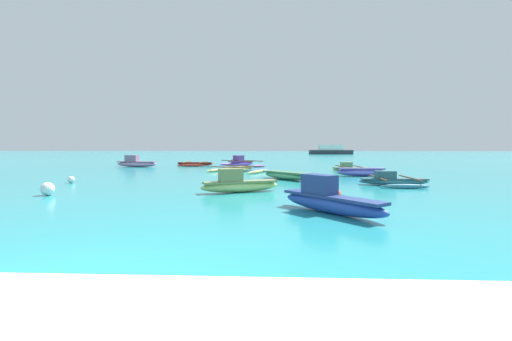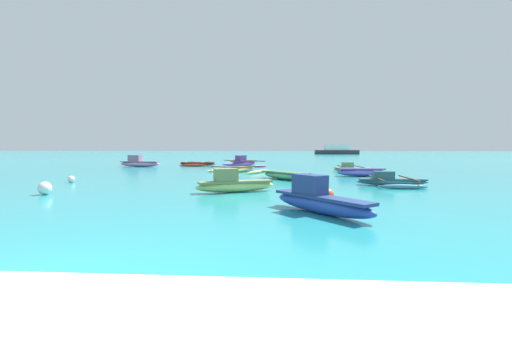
{
  "view_description": "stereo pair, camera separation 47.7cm",
  "coord_description": "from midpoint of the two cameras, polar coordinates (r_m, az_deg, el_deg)",
  "views": [
    {
      "loc": [
        2.54,
        -3.23,
        1.78
      ],
      "look_at": [
        1.6,
        18.15,
        0.25
      ],
      "focal_mm": 24.0,
      "sensor_mm": 36.0,
      "label": 1
    },
    {
      "loc": [
        3.01,
        -3.2,
        1.78
      ],
      "look_at": [
        1.6,
        18.15,
        0.25
      ],
      "focal_mm": 24.0,
      "sensor_mm": 36.0,
      "label": 2
    }
  ],
  "objects": [
    {
      "name": "moored_boat_7",
      "position": [
        9.32,
        11.88,
        -4.81
      ],
      "size": [
        2.59,
        3.04,
        1.0
      ],
      "rotation": [
        0.0,
        0.0,
        -0.9
      ],
      "color": "#2747AF",
      "rests_on": "ground_plane"
    },
    {
      "name": "moored_boat_6",
      "position": [
        31.71,
        -9.27,
        1.12
      ],
      "size": [
        3.38,
        3.16,
        0.38
      ],
      "rotation": [
        0.0,
        0.0,
        -0.04
      ],
      "color": "#A72D21",
      "rests_on": "ground_plane"
    },
    {
      "name": "mooring_buoy_2",
      "position": [
        14.61,
        -30.95,
        -2.55
      ],
      "size": [
        0.48,
        0.48,
        0.48
      ],
      "color": "white",
      "rests_on": "ground_plane"
    },
    {
      "name": "distant_ferry",
      "position": [
        76.56,
        13.47,
        3.27
      ],
      "size": [
        9.34,
        2.05,
        2.05
      ],
      "color": "#2D333D",
      "rests_on": "ground_plane"
    },
    {
      "name": "moored_boat_1",
      "position": [
        16.84,
        22.35,
        -1.57
      ],
      "size": [
        3.19,
        3.16,
        0.64
      ],
      "rotation": [
        0.0,
        0.0,
        -0.04
      ],
      "color": "teal",
      "rests_on": "ground_plane"
    },
    {
      "name": "moored_boat_2",
      "position": [
        21.15,
        17.78,
        -0.21
      ],
      "size": [
        2.84,
        0.78,
        0.48
      ],
      "rotation": [
        0.0,
        0.0,
        0.01
      ],
      "color": "#826DEA",
      "rests_on": "ground_plane"
    },
    {
      "name": "moored_boat_9",
      "position": [
        30.45,
        -1.7,
        1.34
      ],
      "size": [
        4.32,
        4.28,
        0.96
      ],
      "rotation": [
        0.0,
        0.0,
        0.8
      ],
      "color": "#9E4FD4",
      "rests_on": "ground_plane"
    },
    {
      "name": "moored_boat_8",
      "position": [
        18.36,
        5.63,
        -0.76
      ],
      "size": [
        2.81,
        2.97,
        0.42
      ],
      "rotation": [
        0.0,
        0.0,
        -0.83
      ],
      "color": "#66BD7D",
      "rests_on": "ground_plane"
    },
    {
      "name": "mooring_buoy_0",
      "position": [
        18.9,
        -27.79,
        -1.29
      ],
      "size": [
        0.33,
        0.33,
        0.33
      ],
      "color": "white",
      "rests_on": "ground_plane"
    },
    {
      "name": "moored_boat_3",
      "position": [
        13.23,
        -2.66,
        -2.23
      ],
      "size": [
        3.1,
        1.73,
        0.92
      ],
      "rotation": [
        0.0,
        0.0,
        0.4
      ],
      "color": "#BFD676",
      "rests_on": "ground_plane"
    },
    {
      "name": "mooring_buoy_1",
      "position": [
        11.15,
        12.97,
        -4.04
      ],
      "size": [
        0.45,
        0.45,
        0.45
      ],
      "color": "#E54C2D",
      "rests_on": "ground_plane"
    },
    {
      "name": "moored_boat_5",
      "position": [
        24.6,
        16.16,
        0.31
      ],
      "size": [
        2.62,
        4.31,
        0.68
      ],
      "rotation": [
        0.0,
        0.0,
        0.05
      ],
      "color": "#9CD68E",
      "rests_on": "ground_plane"
    },
    {
      "name": "moored_boat_0",
      "position": [
        23.4,
        -2.35,
        0.19
      ],
      "size": [
        4.31,
        4.07,
        0.42
      ],
      "rotation": [
        0.0,
        0.0,
        1.12
      ],
      "color": "tan",
      "rests_on": "ground_plane"
    },
    {
      "name": "moored_boat_4",
      "position": [
        31.11,
        -18.5,
        1.25
      ],
      "size": [
        3.74,
        1.17,
        1.01
      ],
      "rotation": [
        0.0,
        0.0,
        -0.12
      ],
      "color": "#DB99CD",
      "rests_on": "ground_plane"
    }
  ]
}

